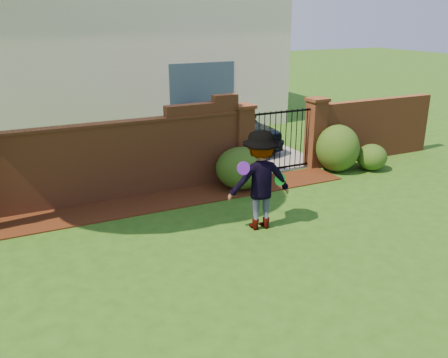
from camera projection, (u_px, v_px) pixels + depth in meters
name	position (u px, v px, depth m)	size (l,w,h in m)	color
ground	(228.00, 270.00, 7.92)	(80.00, 80.00, 0.01)	#264F13
mulch_bed	(119.00, 209.00, 10.35)	(11.10, 1.08, 0.03)	#37170A
brick_wall	(58.00, 166.00, 10.18)	(8.70, 0.31, 2.16)	brown
brick_wall_return	(373.00, 129.00, 13.77)	(4.00, 0.25, 1.70)	brown
pillar_left	(243.00, 142.00, 12.00)	(0.50, 0.50, 1.88)	brown
pillar_right	(315.00, 133.00, 12.91)	(0.50, 0.50, 1.88)	brown
iron_gate	(280.00, 141.00, 12.49)	(1.78, 0.03, 1.60)	black
driveway	(215.00, 138.00, 16.16)	(3.20, 8.00, 0.01)	gray
house	(106.00, 37.00, 17.49)	(12.40, 6.40, 6.30)	#F5E6CD
car	(231.00, 126.00, 14.85)	(1.66, 4.12, 1.40)	black
shrub_left	(241.00, 168.00, 11.45)	(1.22, 1.22, 1.00)	#1E4314
shrub_middle	(338.00, 148.00, 12.67)	(1.13, 1.13, 1.24)	#1E4314
shrub_right	(372.00, 157.00, 12.84)	(0.79, 0.79, 0.70)	#1E4314
man	(261.00, 181.00, 9.16)	(1.25, 0.72, 1.94)	gray
frisbee_purple	(243.00, 168.00, 8.76)	(0.25, 0.25, 0.02)	purple
frisbee_green	(280.00, 179.00, 9.22)	(0.25, 0.25, 0.02)	green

